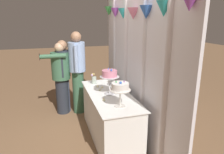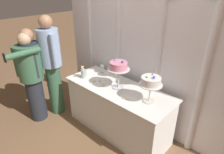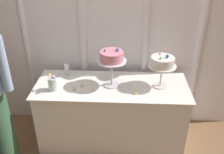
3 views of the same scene
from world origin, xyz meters
name	(u,v)px [view 3 (image 3 of 3)]	position (x,y,z in m)	size (l,w,h in m)	color
ground_plane	(111,145)	(0.00, 0.00, 0.00)	(24.00, 24.00, 0.00)	#846042
draped_curtain	(115,27)	(0.02, 0.54, 1.31)	(3.07, 0.19, 2.43)	white
cake_table	(112,114)	(0.00, 0.10, 0.40)	(1.69, 0.66, 0.79)	white
cake_display_nearleft	(112,58)	(0.00, 0.10, 1.11)	(0.32, 0.32, 0.44)	silver
cake_display_nearright	(162,63)	(0.53, 0.10, 1.07)	(0.30, 0.30, 0.38)	silver
wine_glass	(67,68)	(-0.53, 0.30, 0.89)	(0.06, 0.06, 0.14)	silver
flower_vase	(52,84)	(-0.62, -0.03, 0.87)	(0.10, 0.11, 0.20)	#B2C1B2
tealight_far_left	(74,89)	(-0.40, -0.01, 0.80)	(0.05, 0.05, 0.04)	beige
tealight_near_left	(82,86)	(-0.32, 0.06, 0.80)	(0.04, 0.04, 0.03)	beige
tealight_near_right	(92,89)	(-0.20, -0.01, 0.80)	(0.04, 0.04, 0.03)	beige
tealight_far_right	(136,93)	(0.26, -0.06, 0.80)	(0.04, 0.04, 0.04)	beige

